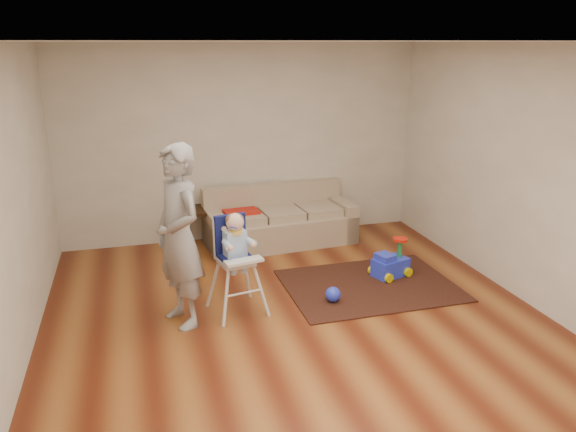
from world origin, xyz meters
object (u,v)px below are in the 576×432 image
object	(u,v)px
adult	(179,237)
side_table	(198,227)
sofa	(280,216)
high_chair	(236,265)
ride_on_toy	(391,258)
toy_ball	(333,294)

from	to	relation	value
adult	side_table	bearing A→B (deg)	146.79
side_table	adult	xyz separation A→B (m)	(-0.41, -2.19, 0.64)
sofa	adult	bearing A→B (deg)	-132.43
adult	high_chair	bearing A→B (deg)	76.02
ride_on_toy	adult	size ratio (longest dim) A/B	0.25
sofa	high_chair	bearing A→B (deg)	-121.77
adult	sofa	bearing A→B (deg)	119.76
sofa	toy_ball	distance (m)	2.00
toy_ball	sofa	bearing A→B (deg)	91.82
ride_on_toy	toy_ball	size ratio (longest dim) A/B	2.70
sofa	toy_ball	xyz separation A→B (m)	(0.06, -1.98, -0.29)
side_table	ride_on_toy	bearing A→B (deg)	-39.42
side_table	high_chair	bearing A→B (deg)	-85.97
sofa	ride_on_toy	distance (m)	1.78
toy_ball	high_chair	distance (m)	1.11
high_chair	side_table	bearing A→B (deg)	83.16
sofa	toy_ball	bearing A→B (deg)	-92.90
ride_on_toy	high_chair	distance (m)	1.99
toy_ball	adult	distance (m)	1.78
side_table	ride_on_toy	size ratio (longest dim) A/B	1.18
sofa	toy_ball	world-z (taller)	sofa
toy_ball	adult	bearing A→B (deg)	179.98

